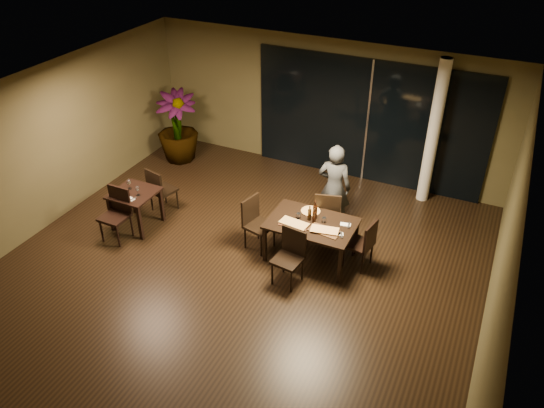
{
  "coord_description": "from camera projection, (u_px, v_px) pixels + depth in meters",
  "views": [
    {
      "loc": [
        3.58,
        -6.28,
        5.94
      ],
      "look_at": [
        0.33,
        0.62,
        1.05
      ],
      "focal_mm": 35.0,
      "sensor_mm": 36.0,
      "label": 1
    }
  ],
  "objects": [
    {
      "name": "diner",
      "position": [
        334.0,
        187.0,
        9.88
      ],
      "size": [
        0.62,
        0.44,
        1.73
      ],
      "primitive_type": "imported",
      "rotation": [
        0.0,
        0.0,
        3.22
      ],
      "color": "#2F3235",
      "rests_on": "ground"
    },
    {
      "name": "wall_back",
      "position": [
        325.0,
        106.0,
        11.54
      ],
      "size": [
        8.0,
        0.1,
        3.0
      ],
      "primitive_type": "cube",
      "color": "brown",
      "rests_on": "ground"
    },
    {
      "name": "wall_front",
      "position": [
        47.0,
        383.0,
        5.38
      ],
      "size": [
        8.0,
        0.1,
        3.0
      ],
      "primitive_type": "cube",
      "color": "brown",
      "rests_on": "ground"
    },
    {
      "name": "round_pizza",
      "position": [
        311.0,
        211.0,
        9.39
      ],
      "size": [
        0.33,
        0.33,
        0.01
      ],
      "primitive_type": "cylinder",
      "color": "red",
      "rests_on": "main_table"
    },
    {
      "name": "pizza_board_left",
      "position": [
        294.0,
        224.0,
        9.06
      ],
      "size": [
        0.51,
        0.27,
        0.01
      ],
      "primitive_type": "cube",
      "rotation": [
        0.0,
        0.0,
        0.04
      ],
      "color": "#3F2114",
      "rests_on": "main_table"
    },
    {
      "name": "bottle_a",
      "position": [
        310.0,
        213.0,
        9.11
      ],
      "size": [
        0.06,
        0.06,
        0.28
      ],
      "primitive_type": null,
      "color": "black",
      "rests_on": "main_table"
    },
    {
      "name": "tumbler_right",
      "position": [
        324.0,
        220.0,
        9.1
      ],
      "size": [
        0.08,
        0.08,
        0.09
      ],
      "primitive_type": "cylinder",
      "color": "white",
      "rests_on": "main_table"
    },
    {
      "name": "chair_main_right",
      "position": [
        364.0,
        242.0,
        9.02
      ],
      "size": [
        0.51,
        0.51,
        0.94
      ],
      "rotation": [
        0.0,
        0.0,
        -1.76
      ],
      "color": "black",
      "rests_on": "ground"
    },
    {
      "name": "bottle_c",
      "position": [
        315.0,
        210.0,
        9.13
      ],
      "size": [
        0.08,
        0.08,
        0.35
      ],
      "primitive_type": null,
      "color": "black",
      "rests_on": "main_table"
    },
    {
      "name": "napkin_far",
      "position": [
        345.0,
        225.0,
        9.04
      ],
      "size": [
        0.2,
        0.13,
        0.01
      ],
      "primitive_type": "cube",
      "rotation": [
        0.0,
        0.0,
        0.19
      ],
      "color": "white",
      "rests_on": "main_table"
    },
    {
      "name": "ground",
      "position": [
        240.0,
        267.0,
        9.27
      ],
      "size": [
        8.0,
        8.0,
        0.0
      ],
      "primitive_type": "plane",
      "color": "black",
      "rests_on": "ground"
    },
    {
      "name": "side_napkin",
      "position": [
        130.0,
        199.0,
        9.74
      ],
      "size": [
        0.2,
        0.14,
        0.01
      ],
      "primitive_type": "cube",
      "rotation": [
        0.0,
        0.0,
        -0.19
      ],
      "color": "white",
      "rests_on": "side_table"
    },
    {
      "name": "wine_glass_a",
      "position": [
        129.0,
        184.0,
        10.01
      ],
      "size": [
        0.08,
        0.08,
        0.19
      ],
      "primitive_type": null,
      "color": "white",
      "rests_on": "side_table"
    },
    {
      "name": "window_panel",
      "position": [
        368.0,
        122.0,
        11.2
      ],
      "size": [
        5.0,
        0.06,
        2.7
      ],
      "primitive_type": "cube",
      "color": "black",
      "rests_on": "ground"
    },
    {
      "name": "chair_side_far",
      "position": [
        160.0,
        188.0,
        10.48
      ],
      "size": [
        0.54,
        0.54,
        0.97
      ],
      "rotation": [
        0.0,
        0.0,
        2.91
      ],
      "color": "black",
      "rests_on": "ground"
    },
    {
      "name": "ceiling",
      "position": [
        233.0,
        105.0,
        7.64
      ],
      "size": [
        8.0,
        8.0,
        0.04
      ],
      "primitive_type": "cube",
      "color": "silver",
      "rests_on": "wall_back"
    },
    {
      "name": "wine_glass_b",
      "position": [
        138.0,
        191.0,
        9.82
      ],
      "size": [
        0.08,
        0.08,
        0.18
      ],
      "primitive_type": null,
      "color": "white",
      "rests_on": "side_table"
    },
    {
      "name": "chair_side_near",
      "position": [
        117.0,
        211.0,
        9.75
      ],
      "size": [
        0.48,
        0.48,
        1.02
      ],
      "rotation": [
        0.0,
        0.0,
        -0.02
      ],
      "color": "black",
      "rests_on": "ground"
    },
    {
      "name": "chair_main_near",
      "position": [
        290.0,
        254.0,
        8.72
      ],
      "size": [
        0.5,
        0.5,
        0.97
      ],
      "rotation": [
        0.0,
        0.0,
        -0.12
      ],
      "color": "black",
      "rests_on": "ground"
    },
    {
      "name": "chair_main_far",
      "position": [
        327.0,
        213.0,
        9.69
      ],
      "size": [
        0.58,
        0.58,
        1.03
      ],
      "rotation": [
        0.0,
        0.0,
        3.41
      ],
      "color": "black",
      "rests_on": "ground"
    },
    {
      "name": "potted_plant",
      "position": [
        177.0,
        127.0,
        12.24
      ],
      "size": [
        1.27,
        1.27,
        1.67
      ],
      "primitive_type": "imported",
      "rotation": [
        0.0,
        0.0,
        0.63
      ],
      "color": "#1A4717",
      "rests_on": "ground"
    },
    {
      "name": "tumbler_left",
      "position": [
        298.0,
        216.0,
        9.21
      ],
      "size": [
        0.08,
        0.08,
        0.09
      ],
      "primitive_type": "cylinder",
      "color": "white",
      "rests_on": "main_table"
    },
    {
      "name": "wall_left",
      "position": [
        47.0,
        146.0,
        9.91
      ],
      "size": [
        0.1,
        8.0,
        3.0
      ],
      "primitive_type": "cube",
      "color": "brown",
      "rests_on": "ground"
    },
    {
      "name": "oblong_pizza_right",
      "position": [
        325.0,
        230.0,
        8.88
      ],
      "size": [
        0.48,
        0.29,
        0.02
      ],
      "primitive_type": null,
      "rotation": [
        0.0,
        0.0,
        0.19
      ],
      "color": "maroon",
      "rests_on": "pizza_board_right"
    },
    {
      "name": "wall_right",
      "position": [
        506.0,
        263.0,
        7.01
      ],
      "size": [
        0.1,
        8.0,
        3.0
      ],
      "primitive_type": "cube",
      "color": "brown",
      "rests_on": "ground"
    },
    {
      "name": "bottle_b",
      "position": [
        314.0,
        215.0,
        9.05
      ],
      "size": [
        0.06,
        0.06,
        0.28
      ],
      "primitive_type": null,
      "color": "black",
      "rests_on": "main_table"
    },
    {
      "name": "main_table",
      "position": [
        312.0,
        226.0,
        9.16
      ],
      "size": [
        1.5,
        1.0,
        0.75
      ],
      "color": "black",
      "rests_on": "ground"
    },
    {
      "name": "chair_main_left",
      "position": [
        256.0,
        220.0,
        9.51
      ],
      "size": [
        0.55,
        0.55,
        0.99
      ],
      "rotation": [
        0.0,
        0.0,
        1.34
      ],
      "color": "black",
      "rests_on": "ground"
    },
    {
      "name": "pizza_board_right",
      "position": [
        325.0,
        231.0,
        8.89
      ],
      "size": [
        0.56,
        0.33,
        0.01
      ],
      "primitive_type": "cube",
      "rotation": [
        0.0,
        0.0,
        -0.13
      ],
      "color": "#402814",
      "rests_on": "main_table"
    },
    {
      "name": "napkin_near",
      "position": [
        338.0,
        234.0,
        8.81
      ],
      "size": [
        0.2,
        0.16,
        0.01
      ],
      "primitive_type": "cube",
      "rotation": [
        0.0,
        0.0,
        0.38
      ],
      "color": "white",
      "rests_on": "main_table"
    },
    {
      "name": "oblong_pizza_left",
      "position": [
        294.0,
        223.0,
        9.05
      ],
      "size": [
        0.5,
        0.27,
        0.02
      ],
      "primitive_type": null,
      "rotation": [
        0.0,
        0.0,
        -0.12
      ],
      "color": "maroon",
      "rests_on": "pizza_board_left"
    },
    {
      "name": "column",
      "position": [
        433.0,
        133.0,
        10.38
      ],
      "size": [
        0.24,
        0.24,
        3.0
      ],
      "primitive_type": "cylinder",
      "color": "white",
      "rests_on": "ground"
    },
    {
      "name": "side_table",
      "position": [
        135.0,
        198.0,
        10.02
      ],
      "size": [
        0.8,
        0.8,
        0.75
      ],
      "color": "black",
      "rests_on": "ground"
    }
  ]
}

